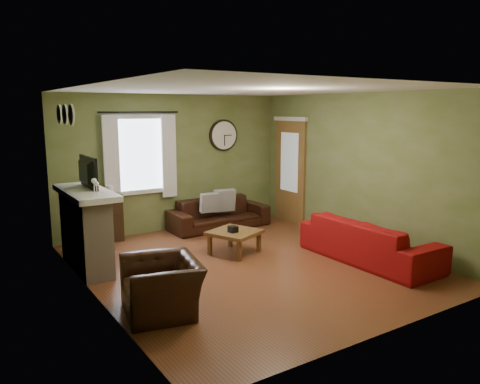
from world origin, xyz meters
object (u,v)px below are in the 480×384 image
sofa_red (369,240)px  coffee_table (235,242)px  sofa_brown (219,213)px  bookshelf (101,219)px  armchair (162,286)px

sofa_red → coffee_table: 2.12m
sofa_brown → coffee_table: sofa_brown is taller
bookshelf → sofa_red: bookshelf is taller
armchair → coffee_table: bearing=138.8°
sofa_brown → armchair: 3.94m
bookshelf → sofa_red: size_ratio=0.38×
armchair → coffee_table: size_ratio=1.33×
sofa_brown → coffee_table: size_ratio=2.77×
bookshelf → sofa_red: 4.56m
bookshelf → sofa_brown: 2.27m
bookshelf → sofa_brown: bearing=-6.2°
sofa_red → armchair: (-3.44, 0.01, -0.02)m
armchair → bookshelf: bearing=-173.0°
bookshelf → sofa_red: (3.17, -3.28, -0.10)m
armchair → coffee_table: armchair is taller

